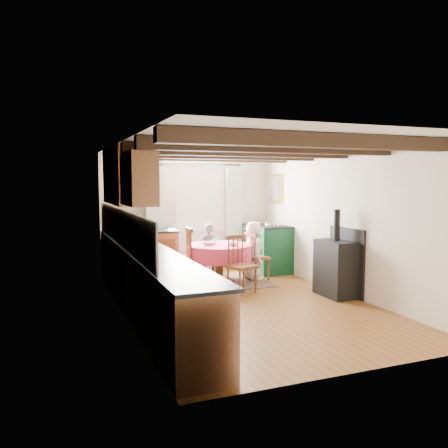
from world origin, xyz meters
name	(u,v)px	position (x,y,z in m)	size (l,w,h in m)	color
floor	(243,303)	(0.00, 0.00, 0.00)	(3.60, 5.50, 0.00)	brown
ceiling	(244,145)	(0.00, 0.00, 2.40)	(3.60, 5.50, 0.00)	white
wall_back	(189,213)	(0.00, 2.75, 1.20)	(3.60, 0.00, 2.40)	silver
wall_front	(360,252)	(0.00, -2.75, 1.20)	(3.60, 0.00, 2.40)	silver
wall_left	(123,230)	(-1.80, 0.00, 1.20)	(0.00, 5.50, 2.40)	silver
wall_right	(343,221)	(1.80, 0.00, 1.20)	(0.00, 5.50, 2.40)	silver
beam_a	(318,140)	(0.00, -2.00, 2.31)	(3.60, 0.16, 0.16)	black
beam_b	(275,147)	(0.00, -1.00, 2.31)	(3.60, 0.16, 0.16)	black
beam_c	(244,151)	(0.00, 0.00, 2.31)	(3.60, 0.16, 0.16)	black
beam_d	(220,155)	(0.00, 1.00, 2.31)	(3.60, 0.16, 0.16)	black
beam_e	(201,157)	(0.00, 2.00, 2.31)	(3.60, 0.16, 0.16)	black
splash_left	(121,228)	(-1.78, 0.30, 1.20)	(0.02, 4.50, 0.55)	beige
splash_back	(141,215)	(-1.00, 2.73, 1.20)	(1.40, 0.02, 0.55)	beige
base_cabinet_left	(146,283)	(-1.50, 0.00, 0.44)	(0.60, 5.30, 0.88)	brown
base_cabinet_back	(142,255)	(-1.05, 2.45, 0.44)	(1.30, 0.60, 0.88)	brown
worktop_left	(147,251)	(-1.48, 0.00, 0.90)	(0.64, 5.30, 0.04)	black
worktop_back	(142,231)	(-1.05, 2.43, 0.90)	(1.30, 0.64, 0.04)	black
wall_cabinet_glass	(121,176)	(-1.63, 1.20, 1.95)	(0.34, 1.80, 0.90)	brown
wall_cabinet_solid	(139,179)	(-1.63, -0.30, 1.90)	(0.34, 0.90, 0.70)	brown
window_frame	(194,194)	(0.10, 2.73, 1.60)	(1.34, 0.03, 1.54)	white
window_pane	(194,194)	(0.10, 2.74, 1.60)	(1.20, 0.01, 1.40)	white
curtain_left	(155,220)	(-0.75, 2.65, 1.10)	(0.35, 0.10, 2.10)	#A8C299
curtain_right	(234,217)	(0.95, 2.65, 1.10)	(0.35, 0.10, 2.10)	#A8C299
curtain_rod	(195,164)	(0.10, 2.65, 2.20)	(0.03, 0.03, 2.00)	black
wall_picture	(276,189)	(1.77, 2.30, 1.70)	(0.04, 0.50, 0.60)	gold
wall_plate	(237,189)	(1.05, 2.72, 1.70)	(0.30, 0.30, 0.02)	silver
rug	(219,283)	(0.16, 1.43, 0.01)	(1.76, 1.37, 0.01)	brown
dining_table	(219,264)	(0.16, 1.43, 0.36)	(1.18, 1.18, 0.71)	#E33D76
chair_near	(242,264)	(0.25, 0.61, 0.48)	(0.42, 0.44, 0.97)	brown
chair_left	(179,257)	(-0.60, 1.46, 0.52)	(0.45, 0.47, 1.05)	brown
chair_right	(257,256)	(0.92, 1.44, 0.45)	(0.39, 0.41, 0.91)	brown
aga_range	(267,248)	(1.47, 2.09, 0.49)	(0.69, 1.07, 0.98)	#0C3E21
cast_iron_stove	(336,253)	(1.58, -0.14, 0.71)	(0.42, 0.71, 1.41)	black
child_far	(208,249)	(0.20, 2.16, 0.52)	(0.38, 0.25, 1.03)	#3C484D
child_right	(253,251)	(0.86, 1.47, 0.55)	(0.54, 0.35, 1.11)	white
bowl_a	(208,243)	(-0.03, 1.49, 0.74)	(0.23, 0.23, 0.06)	silver
bowl_b	(233,244)	(0.33, 1.22, 0.74)	(0.18, 0.18, 0.06)	silver
cup	(215,241)	(0.12, 1.59, 0.75)	(0.09, 0.09, 0.09)	silver
canister_tall	(130,224)	(-1.27, 2.53, 1.05)	(0.15, 0.15, 0.25)	#262628
canister_wide	(148,225)	(-0.92, 2.45, 1.02)	(0.18, 0.18, 0.20)	#262628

